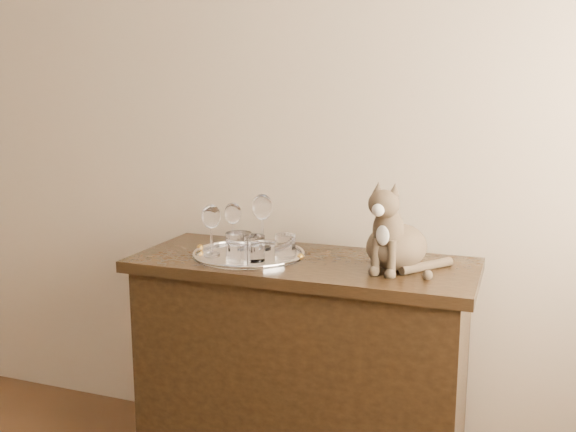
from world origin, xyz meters
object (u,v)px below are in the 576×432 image
(tray, at_px, (249,256))
(cat, at_px, (397,224))
(tumbler_a, at_px, (254,248))
(sideboard, at_px, (302,373))
(wine_glass_a, at_px, (233,225))
(tumbler_c, at_px, (285,246))
(wine_glass_b, at_px, (262,221))
(tumbler_b, at_px, (239,247))
(wine_glass_c, at_px, (211,230))

(tray, relative_size, cat, 1.33)
(tray, distance_m, tumbler_a, 0.10)
(sideboard, distance_m, wine_glass_a, 0.60)
(wine_glass_a, distance_m, cat, 0.63)
(tumbler_a, xyz_separation_m, tumbler_c, (0.09, 0.08, -0.00))
(wine_glass_b, height_order, tumbler_a, wine_glass_b)
(tumbler_b, relative_size, tumbler_c, 1.20)
(sideboard, bearing_deg, tray, -171.14)
(tray, bearing_deg, tumbler_b, -87.98)
(tumbler_b, xyz_separation_m, tumbler_c, (0.13, 0.10, -0.01))
(sideboard, bearing_deg, cat, 0.05)
(sideboard, relative_size, tumbler_b, 12.07)
(tumbler_b, bearing_deg, tumbler_a, 25.97)
(wine_glass_b, bearing_deg, tumbler_a, -76.86)
(tray, xyz_separation_m, wine_glass_a, (-0.10, 0.09, 0.09))
(sideboard, height_order, wine_glass_b, wine_glass_b)
(tumbler_c, relative_size, cat, 0.27)
(sideboard, bearing_deg, wine_glass_c, -166.66)
(wine_glass_a, distance_m, tumbler_a, 0.22)
(sideboard, height_order, wine_glass_a, wine_glass_a)
(wine_glass_b, relative_size, cat, 0.68)
(tumbler_b, relative_size, cat, 0.33)
(wine_glass_c, height_order, cat, cat)
(tumbler_c, bearing_deg, tumbler_a, -137.01)
(wine_glass_b, relative_size, tumbler_c, 2.47)
(tumbler_c, bearing_deg, tumbler_b, -142.18)
(tumbler_c, bearing_deg, cat, 3.05)
(sideboard, distance_m, cat, 0.66)
(sideboard, relative_size, wine_glass_a, 7.12)
(sideboard, xyz_separation_m, wine_glass_c, (-0.32, -0.08, 0.52))
(sideboard, bearing_deg, tumbler_b, -147.16)
(sideboard, relative_size, wine_glass_b, 5.89)
(wine_glass_a, xyz_separation_m, tumbler_b, (0.10, -0.18, -0.03))
(wine_glass_a, relative_size, wine_glass_b, 0.83)
(tumbler_b, bearing_deg, tumbler_c, 37.82)
(wine_glass_a, xyz_separation_m, cat, (0.62, -0.06, 0.06))
(tray, height_order, tumbler_a, tumbler_a)
(wine_glass_a, height_order, wine_glass_b, wine_glass_b)
(tray, distance_m, wine_glass_b, 0.15)
(sideboard, xyz_separation_m, tumbler_b, (-0.19, -0.12, 0.48))
(tray, distance_m, cat, 0.54)
(sideboard, height_order, wine_glass_c, wine_glass_c)
(wine_glass_c, distance_m, cat, 0.65)
(tumbler_a, bearing_deg, sideboard, 34.85)
(wine_glass_a, distance_m, wine_glass_c, 0.13)
(tumbler_b, bearing_deg, wine_glass_b, 88.77)
(wine_glass_b, bearing_deg, wine_glass_c, -130.52)
(wine_glass_b, height_order, tumbler_b, wine_glass_b)
(tumbler_a, bearing_deg, tumbler_b, -154.03)
(tray, bearing_deg, wine_glass_c, -160.04)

